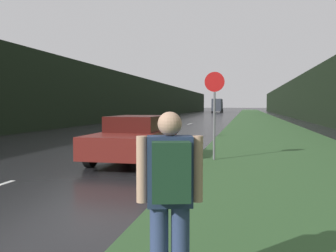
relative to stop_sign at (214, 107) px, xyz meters
name	(u,v)px	position (x,y,z in m)	size (l,w,h in m)	color
grass_verge	(259,122)	(2.38, 27.98, -1.67)	(6.00, 240.00, 0.02)	#33562D
lane_stripe_c	(105,151)	(-4.28, 1.41, -1.68)	(0.12, 3.00, 0.01)	silver
lane_stripe_d	(152,136)	(-4.28, 8.41, -1.68)	(0.12, 3.00, 0.01)	silver
lane_stripe_e	(176,128)	(-4.28, 15.41, -1.68)	(0.12, 3.00, 0.01)	silver
lane_stripe_f	(190,124)	(-4.28, 22.41, -1.68)	(0.12, 3.00, 0.01)	silver
treeline_far_side	(141,98)	(-13.94, 37.98, 1.10)	(2.00, 140.00, 5.56)	black
treeline_near_side	(304,98)	(8.38, 37.98, 1.07)	(2.00, 140.00, 5.50)	black
stop_sign	(214,107)	(0.00, 0.00, 0.00)	(0.63, 0.07, 2.80)	slate
hitchhiker_with_backpack	(170,194)	(0.35, -8.30, -0.71)	(0.57, 0.48, 1.69)	navy
car_passing_near	(135,138)	(-2.45, -0.53, -0.96)	(1.88, 4.80, 1.41)	maroon
delivery_truck	(217,105)	(-6.11, 78.53, 0.12)	(2.42, 8.55, 3.41)	black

